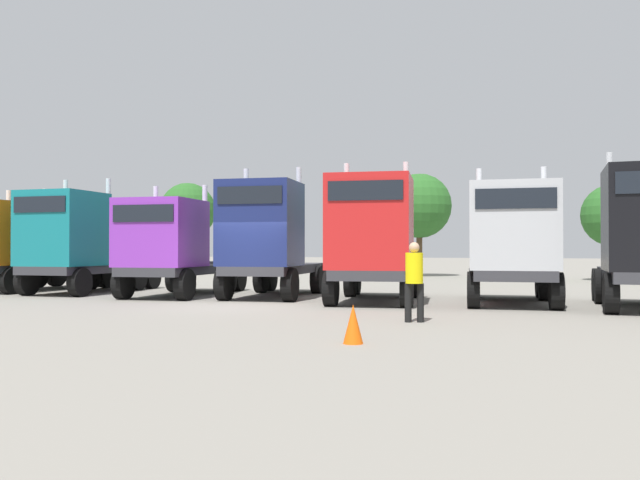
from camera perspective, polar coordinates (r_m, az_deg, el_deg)
ground at (r=19.28m, az=-7.56°, el=-5.75°), size 200.00×200.00×0.00m
semi_truck_orange at (r=27.91m, az=-25.45°, el=-0.44°), size 2.76×5.93×4.04m
semi_truck_teal at (r=25.57m, az=-20.89°, el=-0.13°), size 2.78×6.04×4.32m
semi_truck_purple at (r=22.95m, az=-13.01°, el=-0.55°), size 3.09×6.35×3.92m
semi_truck_navy at (r=21.86m, az=-4.68°, el=0.04°), size 3.16×6.45×4.46m
semi_truck_red at (r=19.83m, az=4.67°, el=0.17°), size 3.30×6.43×4.42m
semi_truck_silver at (r=19.81m, az=16.55°, el=-0.22°), size 3.01×5.91×4.15m
visitor_in_hivis at (r=14.97m, az=8.28°, el=-3.11°), size 0.50×0.50×1.83m
traffic_cone_near at (r=11.57m, az=2.93°, el=-7.38°), size 0.36×0.36×0.70m
oak_far_left at (r=43.25m, az=-11.55°, el=2.52°), size 3.63×3.63×5.97m
oak_far_centre at (r=39.73m, az=8.72°, el=2.96°), size 3.90×3.90×6.21m
oak_far_right at (r=36.55m, az=24.39°, el=1.98°), size 3.21×3.21×5.00m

